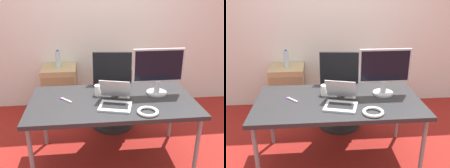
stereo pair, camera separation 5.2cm
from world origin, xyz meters
The scene contains 14 objects.
ground_plane centered at (0.00, 0.00, 0.00)m, with size 14.00×14.00×0.00m, color maroon.
wall_back centered at (0.00, 1.48, 1.30)m, with size 10.00×0.05×2.60m.
desk centered at (0.00, 0.00, 0.66)m, with size 1.62×0.86×0.71m.
office_chair centered at (0.07, 0.67, 0.40)m, with size 0.56×0.58×1.07m.
cabinet_left centered at (-0.63, 1.20, 0.34)m, with size 0.48×0.48×0.69m.
cabinet_right centered at (0.61, 1.20, 0.34)m, with size 0.48×0.48×0.69m.
water_bottle centered at (-0.63, 1.21, 0.81)m, with size 0.07×0.07×0.25m.
laptop_center centered at (0.01, -0.11, 0.76)m, with size 0.35×0.41×0.22m.
monitor centered at (0.47, 0.11, 0.96)m, with size 0.52×0.21×0.48m.
mouse centered at (0.15, 0.01, 0.73)m, with size 0.04×0.06×0.03m.
coffee_cup_white centered at (-0.13, 0.13, 0.76)m, with size 0.08×0.08×0.11m.
coffee_cup_brown centered at (0.05, 0.10, 0.77)m, with size 0.08×0.08×0.12m.
cable_coil centered at (0.28, -0.31, 0.72)m, with size 0.19×0.19×0.03m.
scissors centered at (-0.46, 0.04, 0.71)m, with size 0.14×0.14×0.01m.
Camera 1 is at (-0.24, -2.21, 1.75)m, focal length 40.00 mm.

